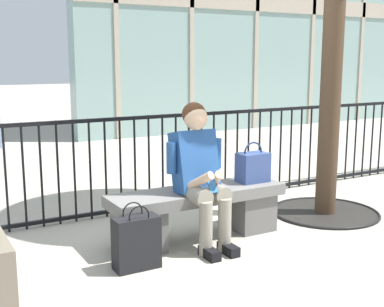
% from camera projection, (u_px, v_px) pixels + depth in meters
% --- Properties ---
extents(ground_plane, '(60.00, 60.00, 0.00)m').
position_uv_depth(ground_plane, '(198.00, 238.00, 4.52)').
color(ground_plane, '#A8A091').
extents(stone_bench, '(1.60, 0.44, 0.45)m').
position_uv_depth(stone_bench, '(198.00, 209.00, 4.47)').
color(stone_bench, slate).
rests_on(stone_bench, ground).
extents(seated_person_with_phone, '(0.52, 0.66, 1.21)m').
position_uv_depth(seated_person_with_phone, '(200.00, 170.00, 4.27)').
color(seated_person_with_phone, gray).
rests_on(seated_person_with_phone, ground).
extents(handbag_on_bench, '(0.28, 0.18, 0.37)m').
position_uv_depth(handbag_on_bench, '(253.00, 167.00, 4.69)').
color(handbag_on_bench, '#33477F').
rests_on(handbag_on_bench, stone_bench).
extents(shopping_bag, '(0.34, 0.17, 0.51)m').
position_uv_depth(shopping_bag, '(136.00, 242.00, 3.84)').
color(shopping_bag, black).
rests_on(shopping_bag, ground).
extents(plaza_railing, '(9.17, 0.04, 1.00)m').
position_uv_depth(plaza_railing, '(149.00, 163.00, 5.29)').
color(plaza_railing, black).
rests_on(plaza_railing, ground).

